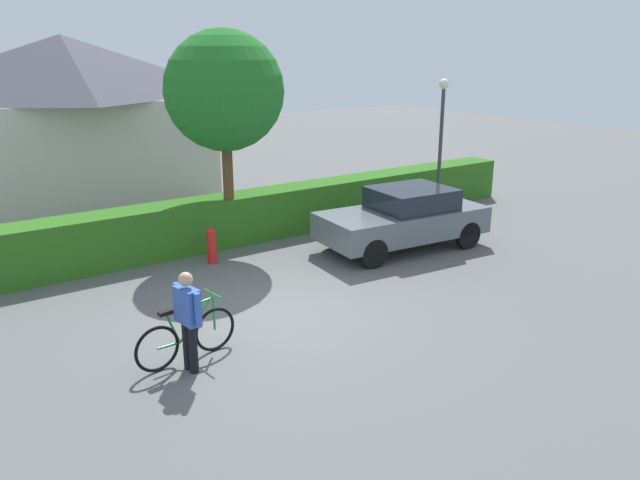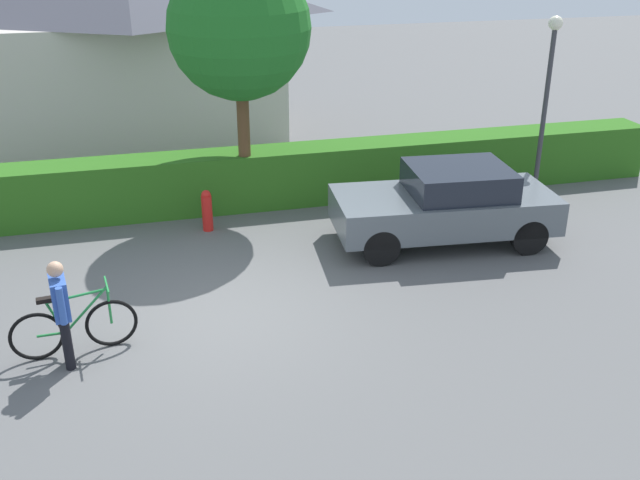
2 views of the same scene
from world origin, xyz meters
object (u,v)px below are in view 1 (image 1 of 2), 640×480
Objects in this scene: bicycle at (187,337)px; fire_hydrant at (211,245)px; person_rider at (188,315)px; parked_car_near at (404,218)px; tree_kerbside at (224,91)px; street_lamp at (441,128)px.

bicycle reaches higher than fire_hydrant.
parked_car_near is at bearing 21.34° from person_rider.
tree_kerbside is (3.12, 4.68, 3.22)m from bicycle.
tree_kerbside reaches higher than fire_hydrant.
street_lamp is (9.28, 4.20, 1.58)m from person_rider.
fire_hydrant is at bearing -136.74° from tree_kerbside.
person_rider is at bearing -122.72° from tree_kerbside.
bicycle is 0.45× the size of street_lamp.
parked_car_near is 5.05× the size of fire_hydrant.
street_lamp reaches higher than parked_car_near.
fire_hydrant is at bearing 60.85° from person_rider.
parked_car_near is 4.49m from fire_hydrant.
tree_kerbside is at bearing 143.23° from parked_car_near.
bicycle is 2.08× the size of fire_hydrant.
street_lamp reaches higher than bicycle.
parked_car_near reaches higher than fire_hydrant.
person_rider is (-0.09, -0.31, 0.49)m from bicycle.
street_lamp is (2.79, 1.67, 1.73)m from parked_car_near.
street_lamp reaches higher than person_rider.
tree_kerbside reaches higher than parked_car_near.
fire_hydrant is at bearing -179.59° from street_lamp.
bicycle is (-6.40, -2.22, -0.35)m from parked_car_near.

